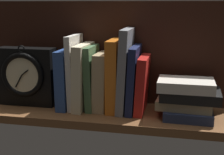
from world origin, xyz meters
TOP-DOWN VIEW (x-y plane):
  - ground_plane at (0.00, 0.00)cm, footprint 83.92×22.56cm
  - back_panel at (0.00, 10.68)cm, footprint 83.92×1.20cm
  - book_blue_modern at (-12.61, 2.09)cm, footprint 3.47×14.74cm
  - book_white_catcher at (-9.76, 2.09)cm, footprint 2.28×13.73cm
  - book_cream_twain at (-7.04, 2.09)cm, footprint 3.55×15.97cm
  - book_green_romantic at (-4.15, 2.09)cm, footprint 2.78×12.84cm
  - book_tan_shortstories at (-0.80, 2.09)cm, footprint 4.37×12.08cm
  - book_orange_pandolfini at (3.22, 2.09)cm, footprint 3.53×13.55cm
  - book_gray_chess at (6.51, 2.09)cm, footprint 3.68×14.87cm
  - book_navy_bierce at (9.18, 2.09)cm, footprint 3.15×14.80cm
  - book_red_requiem at (11.94, 2.09)cm, footprint 3.58×14.41cm
  - framed_clock at (-26.27, 0.88)cm, footprint 19.02×7.25cm
  - book_stack_side at (25.64, -0.67)cm, footprint 18.79×14.10cm

SIDE VIEW (x-z plane):
  - ground_plane at x=0.00cm, z-range -2.50..0.00cm
  - book_stack_side at x=25.64cm, z-range 0.11..11.52cm
  - book_red_requiem at x=11.94cm, z-range -0.06..17.43cm
  - book_tan_shortstories at x=-0.80cm, z-range -0.04..17.98cm
  - book_blue_modern at x=-12.61cm, z-range -0.01..18.81cm
  - framed_clock at x=-26.27cm, z-range -0.38..19.83cm
  - book_green_romantic at x=-4.15cm, z-range -0.03..20.11cm
  - book_navy_bierce at x=9.18cm, z-range -0.04..20.43cm
  - book_cream_twain at x=-7.04cm, z-range -0.03..20.64cm
  - book_orange_pandolfini at x=3.22cm, z-range 0.00..22.28cm
  - book_white_catcher at x=-9.76cm, z-range -0.02..23.41cm
  - book_gray_chess at x=6.51cm, z-range -0.04..25.68cm
  - back_panel at x=0.00cm, z-range 0.00..33.83cm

